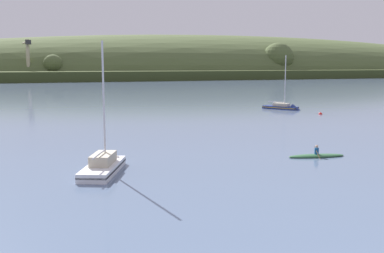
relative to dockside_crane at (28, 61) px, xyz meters
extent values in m
cube|color=#35401E|center=(26.74, 12.05, -6.04)|extent=(525.27, 84.84, 3.86)
ellipsoid|color=#4C5B33|center=(104.40, 38.08, -7.98)|extent=(420.81, 104.97, 45.33)
sphere|color=#4C5B33|center=(9.80, -0.78, -1.27)|extent=(8.11, 8.11, 8.11)
sphere|color=#4C5B33|center=(117.09, -2.51, 1.39)|extent=(15.72, 15.72, 15.72)
cube|color=#4C4C51|center=(0.04, -0.27, -6.98)|extent=(3.73, 3.73, 2.00)
cylinder|color=#BCB293|center=(0.04, -0.27, 1.40)|extent=(1.48, 1.48, 14.75)
cylinder|color=#BCB293|center=(-0.65, 3.99, 7.60)|extent=(2.55, 10.78, 0.81)
cube|color=#333338|center=(0.36, -2.19, 7.60)|extent=(2.32, 2.04, 1.77)
cube|color=navy|center=(34.46, -139.98, -7.98)|extent=(4.30, 5.52, 0.90)
cone|color=navy|center=(35.84, -142.28, -7.98)|extent=(2.17, 2.04, 1.73)
cube|color=gold|center=(34.46, -139.98, -7.73)|extent=(4.32, 5.53, 0.09)
cube|color=#BCB299|center=(34.53, -140.10, -7.30)|extent=(2.29, 2.70, 0.47)
cylinder|color=silver|center=(34.81, -140.56, -3.66)|extent=(0.13, 0.13, 7.74)
cylinder|color=silver|center=(34.08, -139.35, -6.91)|extent=(1.53, 2.46, 0.10)
cube|color=white|center=(2.06, -171.52, -7.95)|extent=(3.88, 5.78, 1.10)
cone|color=white|center=(3.18, -168.99, -7.95)|extent=(2.14, 1.96, 1.73)
cube|color=black|center=(2.06, -171.52, -7.66)|extent=(3.90, 5.78, 0.11)
cube|color=#BCB299|center=(2.12, -171.39, -7.08)|extent=(2.13, 2.77, 0.66)
cylinder|color=silver|center=(2.34, -170.89, -3.52)|extent=(0.13, 0.13, 7.78)
cylinder|color=silver|center=(1.75, -172.21, -6.60)|extent=(1.27, 2.69, 0.10)
ellipsoid|color=#33663D|center=(17.84, -172.11, -7.91)|extent=(4.45, 1.70, 0.30)
cylinder|color=navy|center=(17.84, -172.11, -7.57)|extent=(0.38, 0.38, 0.55)
sphere|color=tan|center=(17.84, -172.11, -7.17)|extent=(0.22, 0.22, 0.22)
cylinder|color=olive|center=(17.67, -172.47, -7.64)|extent=(0.28, 1.23, 0.89)
sphere|color=red|center=(35.75, -148.22, -7.98)|extent=(0.51, 0.51, 0.51)
cylinder|color=black|center=(35.75, -148.22, -7.68)|extent=(0.04, 0.04, 0.08)
camera|label=1|loc=(-2.44, -199.75, -1.06)|focal=42.18mm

